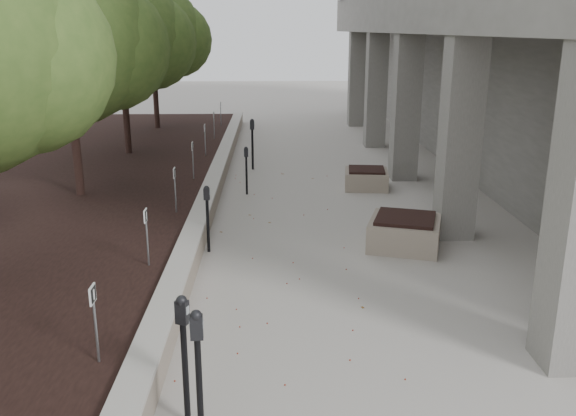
{
  "coord_description": "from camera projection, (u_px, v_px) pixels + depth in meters",
  "views": [
    {
      "loc": [
        -0.32,
        -5.81,
        4.11
      ],
      "look_at": [
        -0.02,
        5.26,
        0.84
      ],
      "focal_mm": 37.85,
      "sensor_mm": 36.0,
      "label": 1
    }
  ],
  "objects": [
    {
      "name": "ground",
      "position": [
        303.0,
        414.0,
        6.74
      ],
      "size": [
        90.0,
        90.0,
        0.0
      ],
      "primitive_type": "plane",
      "color": "#ACA69E",
      "rests_on": "ground"
    },
    {
      "name": "retaining_wall",
      "position": [
        213.0,
        189.0,
        15.25
      ],
      "size": [
        0.39,
        26.0,
        0.5
      ],
      "primitive_type": null,
      "color": "#A1917F",
      "rests_on": "ground"
    },
    {
      "name": "planting_bed",
      "position": [
        65.0,
        192.0,
        15.17
      ],
      "size": [
        7.0,
        26.0,
        0.4
      ],
      "primitive_type": "cube",
      "color": "black",
      "rests_on": "ground"
    },
    {
      "name": "crabapple_tree_3",
      "position": [
        69.0,
        76.0,
        13.4
      ],
      "size": [
        4.6,
        4.0,
        5.44
      ],
      "primitive_type": null,
      "color": "#3A5721",
      "rests_on": "planting_bed"
    },
    {
      "name": "crabapple_tree_4",
      "position": [
        122.0,
        63.0,
        18.2
      ],
      "size": [
        4.6,
        4.0,
        5.44
      ],
      "primitive_type": null,
      "color": "#3A5721",
      "rests_on": "planting_bed"
    },
    {
      "name": "crabapple_tree_5",
      "position": [
        153.0,
        56.0,
        22.99
      ],
      "size": [
        4.6,
        4.0,
        5.44
      ],
      "primitive_type": null,
      "color": "#3A5721",
      "rests_on": "planting_bed"
    },
    {
      "name": "parking_sign_2",
      "position": [
        95.0,
        324.0,
        6.91
      ],
      "size": [
        0.04,
        0.22,
        0.96
      ],
      "primitive_type": null,
      "color": "black",
      "rests_on": "planting_bed"
    },
    {
      "name": "parking_sign_3",
      "position": [
        147.0,
        238.0,
        9.79
      ],
      "size": [
        0.04,
        0.22,
        0.96
      ],
      "primitive_type": null,
      "color": "black",
      "rests_on": "planting_bed"
    },
    {
      "name": "parking_sign_4",
      "position": [
        175.0,
        190.0,
        12.66
      ],
      "size": [
        0.04,
        0.22,
        0.96
      ],
      "primitive_type": null,
      "color": "black",
      "rests_on": "planting_bed"
    },
    {
      "name": "parking_sign_5",
      "position": [
        193.0,
        160.0,
        15.54
      ],
      "size": [
        0.04,
        0.22,
        0.96
      ],
      "primitive_type": null,
      "color": "black",
      "rests_on": "planting_bed"
    },
    {
      "name": "parking_sign_6",
      "position": [
        205.0,
        140.0,
        18.41
      ],
      "size": [
        0.04,
        0.22,
        0.96
      ],
      "primitive_type": null,
      "color": "black",
      "rests_on": "planting_bed"
    },
    {
      "name": "parking_sign_7",
      "position": [
        214.0,
        125.0,
        21.29
      ],
      "size": [
        0.04,
        0.22,
        0.96
      ],
      "primitive_type": null,
      "color": "black",
      "rests_on": "planting_bed"
    },
    {
      "name": "parking_sign_8",
      "position": [
        221.0,
        113.0,
        24.17
      ],
      "size": [
        0.04,
        0.22,
        0.96
      ],
      "primitive_type": null,
      "color": "black",
      "rests_on": "planting_bed"
    },
    {
      "name": "parking_meter_1",
      "position": [
        199.0,
        377.0,
        6.1
      ],
      "size": [
        0.15,
        0.12,
        1.49
      ],
      "primitive_type": null,
      "rotation": [
        0.0,
        0.0,
        0.07
      ],
      "color": "black",
      "rests_on": "ground"
    },
    {
      "name": "parking_meter_2",
      "position": [
        185.0,
        361.0,
        6.39
      ],
      "size": [
        0.18,
        0.15,
        1.51
      ],
      "primitive_type": null,
      "rotation": [
        0.0,
        0.0,
        -0.38
      ],
      "color": "black",
      "rests_on": "ground"
    },
    {
      "name": "parking_meter_3",
      "position": [
        208.0,
        219.0,
        11.48
      ],
      "size": [
        0.13,
        0.1,
        1.31
      ],
      "primitive_type": null,
      "rotation": [
        0.0,
        0.0,
        -0.04
      ],
      "color": "black",
      "rests_on": "ground"
    },
    {
      "name": "parking_meter_4",
      "position": [
        246.0,
        171.0,
        15.54
      ],
      "size": [
        0.13,
        0.09,
        1.25
      ],
      "primitive_type": null,
      "rotation": [
        0.0,
        0.0,
        0.03
      ],
      "color": "black",
      "rests_on": "ground"
    },
    {
      "name": "parking_meter_5",
      "position": [
        252.0,
        144.0,
        18.29
      ],
      "size": [
        0.15,
        0.11,
        1.54
      ],
      "primitive_type": null,
      "rotation": [
        0.0,
        0.0,
        0.02
      ],
      "color": "black",
      "rests_on": "ground"
    },
    {
      "name": "planter_front",
      "position": [
        405.0,
        232.0,
        11.85
      ],
      "size": [
        1.66,
        1.66,
        0.62
      ],
      "primitive_type": null,
      "rotation": [
        0.0,
        0.0,
        -0.3
      ],
      "color": "#A1917F",
      "rests_on": "ground"
    },
    {
      "name": "planter_back",
      "position": [
        366.0,
        178.0,
        16.28
      ],
      "size": [
        1.25,
        1.25,
        0.53
      ],
      "primitive_type": null,
      "rotation": [
        0.0,
        0.0,
        -0.11
      ],
      "color": "#A1917F",
      "rests_on": "ground"
    },
    {
      "name": "berry_scatter",
      "position": [
        284.0,
        254.0,
        11.53
      ],
      "size": [
        3.3,
        14.1,
        0.02
      ],
      "primitive_type": null,
      "color": "maroon",
      "rests_on": "ground"
    }
  ]
}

